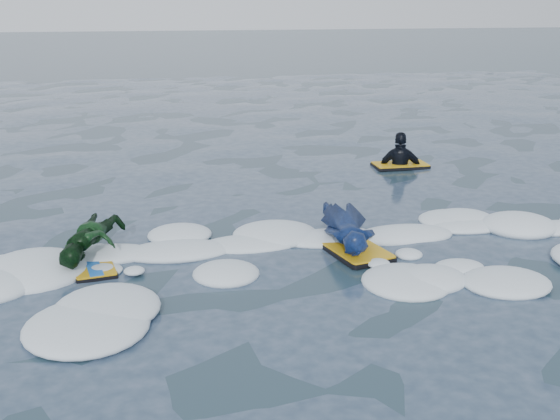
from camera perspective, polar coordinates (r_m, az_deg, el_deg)
The scene contains 5 objects.
ground at distance 7.63m, azimuth 0.11°, elevation -6.88°, with size 120.00×120.00×0.00m, color #152334.
foam_band at distance 8.57m, azimuth -1.20°, elevation -4.12°, with size 12.00×3.10×0.30m, color white, non-canonical shape.
prone_woman_unit at distance 9.01m, azimuth 5.54°, elevation -1.58°, with size 0.88×1.77×0.44m.
prone_child_unit at distance 8.68m, azimuth -15.00°, elevation -2.64°, with size 1.01×1.42×0.50m.
waiting_rider_unit at distance 13.40m, azimuth 9.72°, elevation 3.09°, with size 1.02×0.59×1.52m.
Camera 1 is at (-1.31, -6.85, 3.09)m, focal length 45.00 mm.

